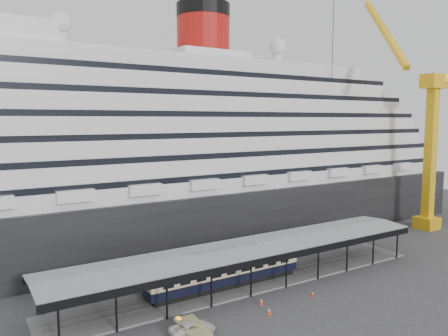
# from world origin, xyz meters

# --- Properties ---
(ground) EXTENTS (200.00, 200.00, 0.00)m
(ground) POSITION_xyz_m (0.00, 0.00, 0.00)
(ground) COLOR #343436
(ground) RESTS_ON ground
(cruise_ship) EXTENTS (130.00, 30.00, 43.90)m
(cruise_ship) POSITION_xyz_m (0.05, 32.00, 18.35)
(cruise_ship) COLOR black
(cruise_ship) RESTS_ON ground
(platform_canopy) EXTENTS (56.00, 9.18, 5.30)m
(platform_canopy) POSITION_xyz_m (0.00, 5.00, 2.36)
(platform_canopy) COLOR slate
(platform_canopy) RESTS_ON ground
(crane_yellow) EXTENTS (23.83, 18.78, 47.60)m
(crane_yellow) POSITION_xyz_m (47.06, 10.54, 19.96)
(crane_yellow) COLOR #EEB015
(crane_yellow) RESTS_ON ground
(port_truck) EXTENTS (5.05, 2.60, 1.36)m
(port_truck) POSITION_xyz_m (-13.74, -3.82, 0.68)
(port_truck) COLOR silver
(port_truck) RESTS_ON ground
(pullman_carriage) EXTENTS (22.26, 3.12, 21.85)m
(pullman_carriage) POSITION_xyz_m (-4.08, 5.00, 2.65)
(pullman_carriage) COLOR black
(pullman_carriage) RESTS_ON ground
(traffic_cone_left) EXTENTS (0.48, 0.48, 0.78)m
(traffic_cone_left) POSITION_xyz_m (-3.17, -1.64, 0.39)
(traffic_cone_left) COLOR #E64E0C
(traffic_cone_left) RESTS_ON ground
(traffic_cone_mid) EXTENTS (0.44, 0.44, 0.80)m
(traffic_cone_mid) POSITION_xyz_m (-4.04, -4.29, 0.40)
(traffic_cone_mid) COLOR #F3500D
(traffic_cone_mid) RESTS_ON ground
(traffic_cone_right) EXTENTS (0.36, 0.36, 0.68)m
(traffic_cone_right) POSITION_xyz_m (3.85, -3.11, 0.34)
(traffic_cone_right) COLOR red
(traffic_cone_right) RESTS_ON ground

